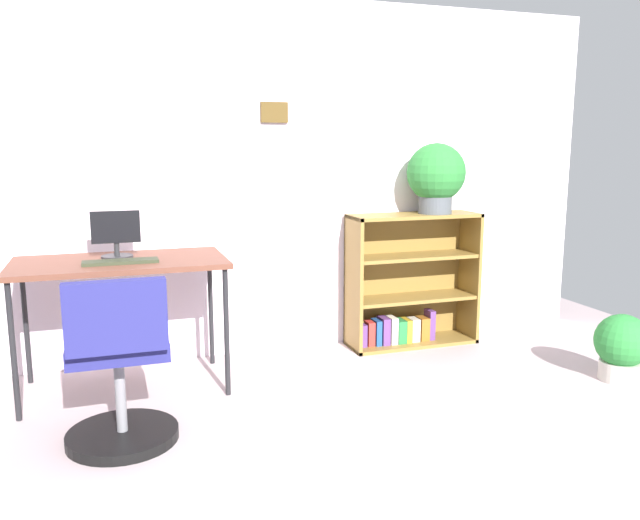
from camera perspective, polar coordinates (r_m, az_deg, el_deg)
wall_back at (r=4.20m, az=-7.75°, el=7.12°), size 5.20×0.12×2.31m
desk at (r=3.71m, az=-17.45°, el=-0.83°), size 1.15×0.63×0.75m
monitor at (r=3.76m, az=-17.81°, el=2.17°), size 0.27×0.18×0.27m
keyboard at (r=3.59m, az=-17.44°, el=-0.14°), size 0.40×0.11×0.02m
office_chair at (r=3.08m, az=-17.55°, el=-9.57°), size 0.52×0.55×0.83m
bookshelf_low at (r=4.50m, az=7.87°, el=-2.28°), size 0.91×0.30×0.92m
potted_plant_on_shelf at (r=4.42m, az=10.36°, el=7.46°), size 0.40×0.40×0.48m
potted_plant_floor at (r=4.19m, az=25.41°, el=-6.96°), size 0.32×0.32×0.40m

